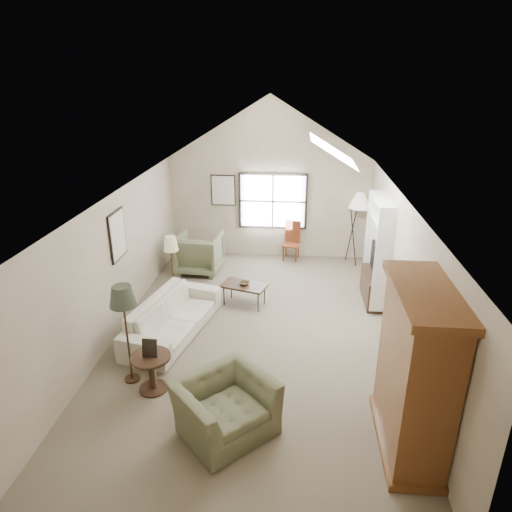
# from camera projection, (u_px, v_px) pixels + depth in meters

# --- Properties ---
(room_shell) EXTENTS (5.01, 8.01, 4.00)m
(room_shell) POSITION_uv_depth(u_px,v_px,m) (254.00, 158.00, 7.09)
(room_shell) COLOR #736852
(room_shell) RESTS_ON ground
(window) EXTENTS (1.72, 0.08, 1.42)m
(window) POSITION_uv_depth(u_px,v_px,m) (273.00, 201.00, 11.39)
(window) COLOR black
(window) RESTS_ON room_shell
(skylight) EXTENTS (0.80, 1.20, 0.52)m
(skylight) POSITION_uv_depth(u_px,v_px,m) (334.00, 149.00, 7.81)
(skylight) COLOR white
(skylight) RESTS_ON room_shell
(wall_art) EXTENTS (1.97, 3.71, 0.88)m
(wall_art) POSITION_uv_depth(u_px,v_px,m) (174.00, 211.00, 9.59)
(wall_art) COLOR black
(wall_art) RESTS_ON room_shell
(armoire) EXTENTS (0.60, 1.50, 2.20)m
(armoire) POSITION_uv_depth(u_px,v_px,m) (415.00, 372.00, 5.48)
(armoire) COLOR brown
(armoire) RESTS_ON ground
(tv_alcove) EXTENTS (0.32, 1.30, 2.10)m
(tv_alcove) POSITION_uv_depth(u_px,v_px,m) (377.00, 249.00, 9.14)
(tv_alcove) COLOR white
(tv_alcove) RESTS_ON ground
(media_console) EXTENTS (0.34, 1.18, 0.60)m
(media_console) POSITION_uv_depth(u_px,v_px,m) (372.00, 287.00, 9.46)
(media_console) COLOR #382316
(media_console) RESTS_ON ground
(tv_panel) EXTENTS (0.05, 0.90, 0.55)m
(tv_panel) POSITION_uv_depth(u_px,v_px,m) (375.00, 260.00, 9.23)
(tv_panel) COLOR black
(tv_panel) RESTS_ON media_console
(sofa) EXTENTS (1.42, 2.50, 0.69)m
(sofa) POSITION_uv_depth(u_px,v_px,m) (173.00, 316.00, 8.24)
(sofa) COLOR beige
(sofa) RESTS_ON ground
(armchair_near) EXTENTS (1.56, 1.55, 0.76)m
(armchair_near) POSITION_uv_depth(u_px,v_px,m) (225.00, 407.00, 5.96)
(armchair_near) COLOR #5C6143
(armchair_near) RESTS_ON ground
(armchair_far) EXTENTS (1.06, 1.09, 0.93)m
(armchair_far) POSITION_uv_depth(u_px,v_px,m) (200.00, 253.00, 10.80)
(armchair_far) COLOR #646949
(armchair_far) RESTS_ON ground
(coffee_table) EXTENTS (1.00, 0.73, 0.46)m
(coffee_table) POSITION_uv_depth(u_px,v_px,m) (244.00, 295.00, 9.31)
(coffee_table) COLOR #3A2517
(coffee_table) RESTS_ON ground
(bowl) EXTENTS (0.27, 0.27, 0.05)m
(bowl) POSITION_uv_depth(u_px,v_px,m) (244.00, 283.00, 9.21)
(bowl) COLOR #352716
(bowl) RESTS_ON coffee_table
(side_table) EXTENTS (0.71, 0.71, 0.59)m
(side_table) POSITION_uv_depth(u_px,v_px,m) (152.00, 373.00, 6.78)
(side_table) COLOR #362016
(side_table) RESTS_ON ground
(side_chair) EXTENTS (0.44, 0.44, 0.98)m
(side_chair) POSITION_uv_depth(u_px,v_px,m) (291.00, 241.00, 11.47)
(side_chair) COLOR brown
(side_chair) RESTS_ON ground
(tripod_lamp) EXTENTS (0.57, 0.57, 1.81)m
(tripod_lamp) POSITION_uv_depth(u_px,v_px,m) (358.00, 228.00, 11.14)
(tripod_lamp) COLOR silver
(tripod_lamp) RESTS_ON ground
(dark_lamp) EXTENTS (0.47, 0.47, 1.64)m
(dark_lamp) POSITION_uv_depth(u_px,v_px,m) (127.00, 334.00, 6.80)
(dark_lamp) COLOR #292E20
(dark_lamp) RESTS_ON ground
(tan_lamp) EXTENTS (0.35, 0.35, 1.48)m
(tan_lamp) POSITION_uv_depth(u_px,v_px,m) (173.00, 269.00, 9.23)
(tan_lamp) COLOR tan
(tan_lamp) RESTS_ON ground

